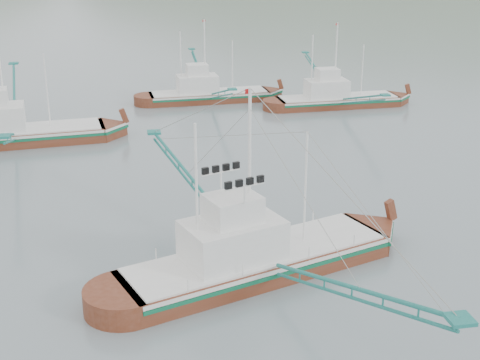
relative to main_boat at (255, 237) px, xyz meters
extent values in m
plane|color=slate|center=(0.20, -0.77, -2.07)|extent=(1200.00, 1200.00, 0.00)
cube|color=#5B2613|center=(0.13, 0.04, -1.88)|extent=(14.65, 8.30, 1.89)
cube|color=silver|center=(0.13, 0.04, -1.07)|extent=(14.41, 8.28, 0.21)
cube|color=#0D5F3C|center=(0.13, 0.04, -1.31)|extent=(14.41, 8.30, 0.21)
cube|color=silver|center=(0.13, 0.04, -0.88)|extent=(13.92, 7.89, 0.11)
cube|color=silver|center=(-1.21, -0.43, 0.11)|extent=(5.47, 4.43, 2.08)
cube|color=silver|center=(-1.21, -0.43, 1.81)|extent=(3.01, 2.78, 1.33)
cylinder|color=white|center=(-0.32, -0.11, 3.33)|extent=(0.15, 0.15, 8.52)
cylinder|color=white|center=(-3.00, -1.06, 2.69)|extent=(0.13, 0.13, 7.24)
cylinder|color=white|center=(2.80, 0.99, 2.05)|extent=(0.11, 0.11, 5.96)
cube|color=#5B2613|center=(-14.88, 25.75, -1.87)|extent=(14.84, 5.32, 1.94)
cube|color=silver|center=(-14.88, 25.75, -1.05)|extent=(14.56, 5.37, 0.21)
cube|color=#0D5F3C|center=(-14.88, 25.75, -1.29)|extent=(14.56, 5.39, 0.21)
cube|color=silver|center=(-14.88, 25.75, -0.86)|extent=(14.10, 5.06, 0.12)
cylinder|color=white|center=(-15.36, 25.70, 3.45)|extent=(0.15, 0.15, 8.71)
cylinder|color=white|center=(-11.99, 26.04, 2.14)|extent=(0.12, 0.12, 6.10)
cube|color=#5B2613|center=(15.32, 33.05, -1.91)|extent=(12.26, 3.63, 1.62)
cube|color=silver|center=(15.32, 33.05, -1.22)|extent=(12.02, 3.69, 0.18)
cube|color=#0D5F3C|center=(15.32, 33.05, -1.42)|extent=(12.02, 3.70, 0.18)
cube|color=silver|center=(15.32, 33.05, -1.05)|extent=(11.65, 3.45, 0.10)
cube|color=silver|center=(14.11, 33.02, -0.20)|extent=(4.14, 2.72, 1.78)
cube|color=silver|center=(14.11, 33.02, 1.26)|extent=(2.16, 1.85, 1.14)
cylinder|color=white|center=(14.92, 33.04, 2.56)|extent=(0.13, 0.13, 7.30)
cylinder|color=white|center=(12.49, 32.96, 2.01)|extent=(0.11, 0.11, 6.20)
cylinder|color=white|center=(17.76, 33.13, 1.46)|extent=(0.10, 0.10, 5.11)
cube|color=#5B2613|center=(2.98, 37.56, -1.90)|extent=(12.39, 3.80, 1.63)
cube|color=silver|center=(2.98, 37.56, -1.21)|extent=(12.15, 3.85, 0.18)
cube|color=#0D5F3C|center=(2.98, 37.56, -1.41)|extent=(12.15, 3.87, 0.18)
cube|color=silver|center=(2.98, 37.56, -1.05)|extent=(11.77, 3.61, 0.10)
cube|color=silver|center=(1.75, 37.50, -0.19)|extent=(4.20, 2.79, 1.80)
cube|color=silver|center=(1.75, 37.50, 1.28)|extent=(2.20, 1.89, 1.14)
cylinder|color=white|center=(2.57, 37.54, 2.59)|extent=(0.13, 0.13, 7.36)
cylinder|color=white|center=(0.12, 37.43, 2.04)|extent=(0.11, 0.11, 6.25)
cylinder|color=white|center=(5.43, 37.66, 1.49)|extent=(0.10, 0.10, 5.15)
camera|label=1|loc=(-6.25, -29.59, 14.17)|focal=50.00mm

